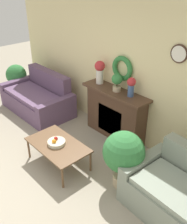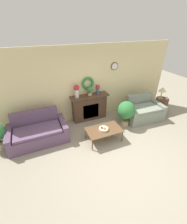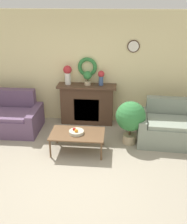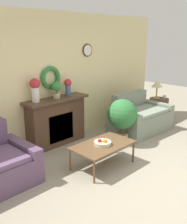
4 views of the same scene
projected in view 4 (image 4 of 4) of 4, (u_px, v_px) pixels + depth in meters
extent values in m
plane|color=#9E937F|center=(152.00, 186.00, 4.04)|extent=(16.00, 16.00, 0.00)
cube|color=beige|center=(50.00, 80.00, 5.38)|extent=(6.80, 0.06, 2.70)
cylinder|color=#382319|center=(87.00, 50.00, 5.89)|extent=(0.28, 0.02, 0.28)
cylinder|color=white|center=(88.00, 50.00, 5.88)|extent=(0.24, 0.01, 0.24)
torus|color=#337A3D|center=(51.00, 78.00, 5.28)|extent=(0.46, 0.09, 0.46)
cube|color=#4C3323|center=(56.00, 123.00, 5.46)|extent=(1.28, 0.34, 0.95)
cube|color=black|center=(61.00, 128.00, 5.37)|extent=(0.61, 0.02, 0.57)
cube|color=orange|center=(62.00, 131.00, 5.39)|extent=(0.49, 0.01, 0.31)
cube|color=#4C3323|center=(56.00, 99.00, 5.30)|extent=(1.42, 0.41, 0.05)
cube|color=#604766|center=(23.00, 158.00, 4.33)|extent=(0.18, 0.97, 0.56)
cube|color=gray|center=(144.00, 122.00, 6.24)|extent=(1.11, 0.79, 0.47)
cube|color=gray|center=(129.00, 110.00, 6.51)|extent=(1.09, 0.26, 0.89)
cube|color=gray|center=(123.00, 124.00, 5.89)|extent=(0.22, 0.95, 0.61)
cube|color=gray|center=(156.00, 114.00, 6.69)|extent=(0.22, 0.95, 0.61)
cube|color=gray|center=(144.00, 111.00, 6.16)|extent=(1.07, 0.73, 0.08)
cube|color=brown|center=(103.00, 145.00, 4.53)|extent=(1.09, 0.65, 0.03)
cylinder|color=brown|center=(94.00, 172.00, 4.05)|extent=(0.04, 0.04, 0.39)
cylinder|color=brown|center=(133.00, 152.00, 4.74)|extent=(0.04, 0.04, 0.39)
cylinder|color=brown|center=(70.00, 160.00, 4.44)|extent=(0.04, 0.04, 0.39)
cylinder|color=brown|center=(110.00, 143.00, 5.13)|extent=(0.04, 0.04, 0.39)
cylinder|color=beige|center=(102.00, 143.00, 4.50)|extent=(0.30, 0.30, 0.06)
sphere|color=#B2231E|center=(100.00, 141.00, 4.47)|extent=(0.07, 0.07, 0.07)
sphere|color=orange|center=(105.00, 141.00, 4.46)|extent=(0.07, 0.07, 0.07)
cylinder|color=#4C3323|center=(158.00, 109.00, 7.10)|extent=(0.51, 0.51, 0.60)
cylinder|color=#B28E42|center=(156.00, 98.00, 7.00)|extent=(0.17, 0.17, 0.02)
cylinder|color=#B28E42|center=(157.00, 92.00, 6.96)|extent=(0.04, 0.04, 0.30)
cone|color=beige|center=(157.00, 84.00, 6.89)|extent=(0.30, 0.30, 0.17)
cylinder|color=silver|center=(165.00, 97.00, 7.02)|extent=(0.09, 0.09, 0.09)
cylinder|color=silver|center=(36.00, 95.00, 4.96)|extent=(0.14, 0.14, 0.28)
sphere|color=#B72D33|center=(35.00, 84.00, 4.90)|extent=(0.20, 0.20, 0.20)
cylinder|color=#3D5684|center=(68.00, 90.00, 5.51)|extent=(0.11, 0.11, 0.22)
sphere|color=#B72D33|center=(68.00, 83.00, 5.47)|extent=(0.16, 0.16, 0.16)
cylinder|color=tan|center=(57.00, 96.00, 5.30)|extent=(0.15, 0.15, 0.10)
cylinder|color=#4C3823|center=(56.00, 92.00, 5.28)|extent=(0.02, 0.02, 0.06)
sphere|color=#337A3D|center=(56.00, 86.00, 5.25)|extent=(0.20, 0.20, 0.20)
cylinder|color=tan|center=(121.00, 138.00, 5.65)|extent=(0.28, 0.28, 0.19)
cylinder|color=#4C3823|center=(122.00, 130.00, 5.60)|extent=(0.05, 0.05, 0.17)
sphere|color=#337A3D|center=(122.00, 114.00, 5.50)|extent=(0.63, 0.63, 0.63)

